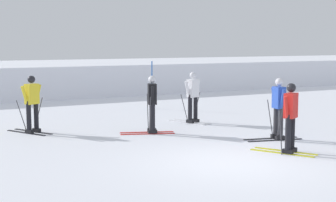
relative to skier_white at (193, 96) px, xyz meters
The scene contains 8 objects.
ground_plane 5.68m from the skier_white, 111.30° to the right, with size 120.00×120.00×0.00m, color white.
far_snow_ridge 13.59m from the skier_white, 98.61° to the left, with size 80.00×9.56×1.55m, color white.
skier_white is the anchor object (origin of this frame).
skier_yellow 5.20m from the skier_white, behind, with size 1.08×1.59×1.71m.
skier_black 2.32m from the skier_white, 152.09° to the right, with size 1.63×0.95×1.71m.
skier_blue 3.64m from the skier_white, 80.39° to the right, with size 1.64×0.98×1.71m.
skier_red 5.09m from the skier_white, 93.43° to the right, with size 1.10×1.58×1.71m.
trail_marker_pole 3.89m from the skier_white, 84.06° to the left, with size 0.04×0.04×1.94m, color #1E56AD.
Camera 1 is at (-6.53, -9.06, 2.68)m, focal length 53.77 mm.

